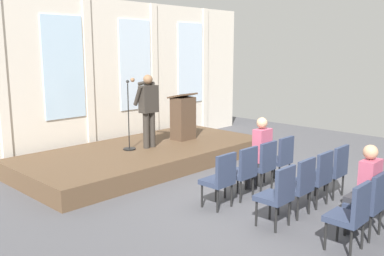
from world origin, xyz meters
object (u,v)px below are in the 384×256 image
at_px(chair_r0_c0, 221,177).
at_px(chair_r0_c3, 281,157).
at_px(chair_r0_c1, 243,170).
at_px(chair_r1_c3, 334,168).
at_px(mic_stand, 129,135).
at_px(chair_r1_c1, 299,183).
at_px(lectern, 183,117).
at_px(speaker, 148,106).
at_px(chair_r1_c2, 318,175).
at_px(chair_r1_c0, 278,193).
at_px(audience_r0_c2, 260,150).
at_px(chair_r2_c0, 352,213).
at_px(chair_r0_c2, 263,163).
at_px(chair_r2_c1, 370,201).
at_px(audience_r2_c1, 365,186).

height_order(chair_r0_c0, chair_r0_c3, same).
xyz_separation_m(chair_r0_c1, chair_r1_c3, (1.21, -1.10, 0.00)).
relative_size(mic_stand, chair_r1_c3, 1.65).
bearing_deg(chair_r1_c1, lectern, 69.44).
xyz_separation_m(speaker, lectern, (1.17, 0.06, -0.41)).
bearing_deg(lectern, chair_r1_c2, -102.87).
relative_size(chair_r1_c0, chair_r1_c3, 1.00).
bearing_deg(audience_r0_c2, chair_r1_c1, -117.23).
height_order(chair_r1_c2, chair_r2_c0, same).
height_order(chair_r0_c1, audience_r0_c2, audience_r0_c2).
distance_m(chair_r0_c2, chair_r2_c1, 2.28).
xyz_separation_m(chair_r2_c1, audience_r2_c1, (0.00, 0.08, 0.20)).
bearing_deg(audience_r0_c2, chair_r1_c3, -62.77).
distance_m(lectern, chair_r0_c0, 3.74).
height_order(lectern, chair_r2_c1, lectern).
distance_m(lectern, chair_r0_c2, 3.20).
distance_m(chair_r0_c2, chair_r1_c3, 1.25).
relative_size(chair_r1_c2, chair_r2_c1, 1.00).
relative_size(chair_r0_c1, chair_r1_c1, 1.00).
bearing_deg(audience_r2_c1, lectern, 73.25).
bearing_deg(mic_stand, audience_r2_c1, -89.28).
bearing_deg(chair_r1_c1, audience_r2_c1, -90.00).
height_order(lectern, chair_r0_c1, lectern).
relative_size(mic_stand, chair_r0_c2, 1.65).
bearing_deg(audience_r0_c2, chair_r1_c2, -90.00).
xyz_separation_m(speaker, chair_r0_c1, (-0.38, -2.97, -0.81)).
bearing_deg(mic_stand, chair_r1_c0, -97.30).
distance_m(chair_r0_c1, chair_r1_c2, 1.25).
height_order(chair_r1_c1, audience_r2_c1, audience_r2_c1).
relative_size(speaker, chair_r0_c0, 1.76).
height_order(speaker, chair_r1_c0, speaker).
bearing_deg(audience_r0_c2, mic_stand, 102.45).
distance_m(chair_r2_c0, chair_r2_c1, 0.60).
relative_size(chair_r0_c1, chair_r2_c0, 1.00).
bearing_deg(audience_r2_c1, chair_r0_c0, 105.98).
bearing_deg(chair_r1_c2, chair_r0_c0, 137.80).
height_order(mic_stand, chair_r1_c2, mic_stand).
xyz_separation_m(chair_r0_c1, chair_r0_c2, (0.60, 0.00, 0.00)).
bearing_deg(chair_r0_c0, chair_r0_c2, 0.00).
height_order(audience_r0_c2, audience_r2_c1, audience_r0_c2).
bearing_deg(chair_r1_c3, chair_r1_c1, 180.00).
relative_size(audience_r0_c2, audience_r2_c1, 1.04).
bearing_deg(chair_r0_c1, chair_r2_c0, -105.41).
bearing_deg(chair_r0_c2, chair_r0_c0, 180.00).
relative_size(lectern, chair_r0_c3, 1.23).
xyz_separation_m(audience_r0_c2, chair_r2_c1, (-0.60, -2.27, -0.23)).
bearing_deg(chair_r1_c0, chair_r0_c2, 42.20).
distance_m(lectern, chair_r1_c3, 4.16).
bearing_deg(speaker, mic_stand, 161.40).
bearing_deg(chair_r2_c1, chair_r0_c0, 105.41).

